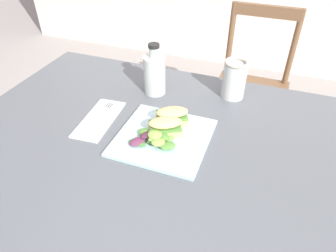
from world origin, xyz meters
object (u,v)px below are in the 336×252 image
at_px(sandwich_half_front, 165,126).
at_px(fork_on_napkin, 102,115).
at_px(dining_table, 146,168).
at_px(bottle_cold_brew, 155,76).
at_px(chair_wooden_far, 251,89).
at_px(mason_jar_iced_tea, 234,81).
at_px(plate_lunch, 163,137).
at_px(sandwich_half_back, 172,116).

relative_size(sandwich_half_front, fork_on_napkin, 0.62).
bearing_deg(dining_table, fork_on_napkin, 162.27).
bearing_deg(fork_on_napkin, bottle_cold_brew, 62.55).
xyz_separation_m(chair_wooden_far, fork_on_napkin, (-0.41, -0.87, 0.30)).
bearing_deg(fork_on_napkin, mason_jar_iced_tea, 36.16).
relative_size(dining_table, mason_jar_iced_tea, 8.50).
xyz_separation_m(chair_wooden_far, plate_lunch, (-0.18, -0.91, 0.30)).
height_order(sandwich_half_back, mason_jar_iced_tea, mason_jar_iced_tea).
bearing_deg(dining_table, mason_jar_iced_tea, 58.78).
bearing_deg(plate_lunch, sandwich_half_back, 88.28).
bearing_deg(plate_lunch, sandwich_half_front, 84.67).
height_order(plate_lunch, bottle_cold_brew, bottle_cold_brew).
height_order(chair_wooden_far, fork_on_napkin, chair_wooden_far).
distance_m(dining_table, bottle_cold_brew, 0.34).
distance_m(sandwich_half_front, fork_on_napkin, 0.24).
distance_m(dining_table, mason_jar_iced_tea, 0.44).
bearing_deg(sandwich_half_back, mason_jar_iced_tea, 59.17).
bearing_deg(chair_wooden_far, sandwich_half_front, -101.28).
relative_size(dining_table, bottle_cold_brew, 6.30).
relative_size(chair_wooden_far, mason_jar_iced_tea, 6.22).
bearing_deg(sandwich_half_back, plate_lunch, -91.72).
height_order(dining_table, sandwich_half_back, sandwich_half_back).
xyz_separation_m(dining_table, plate_lunch, (0.06, 0.02, 0.13)).
bearing_deg(fork_on_napkin, sandwich_half_front, -5.62).
distance_m(plate_lunch, bottle_cold_brew, 0.28).
distance_m(fork_on_napkin, mason_jar_iced_tea, 0.48).
bearing_deg(sandwich_half_back, fork_on_napkin, -171.66).
xyz_separation_m(sandwich_half_front, fork_on_napkin, (-0.24, 0.02, -0.03)).
relative_size(chair_wooden_far, plate_lunch, 3.20).
relative_size(chair_wooden_far, bottle_cold_brew, 4.61).
bearing_deg(sandwich_half_back, chair_wooden_far, 78.02).
bearing_deg(sandwich_half_front, fork_on_napkin, 174.38).
bearing_deg(sandwich_half_front, mason_jar_iced_tea, 64.08).
relative_size(plate_lunch, mason_jar_iced_tea, 1.94).
xyz_separation_m(sandwich_half_front, mason_jar_iced_tea, (0.15, 0.30, 0.02)).
xyz_separation_m(sandwich_half_front, sandwich_half_back, (0.00, 0.06, 0.00)).
xyz_separation_m(fork_on_napkin, mason_jar_iced_tea, (0.38, 0.28, 0.06)).
xyz_separation_m(sandwich_half_back, fork_on_napkin, (-0.24, -0.03, -0.03)).
distance_m(plate_lunch, mason_jar_iced_tea, 0.35).
distance_m(chair_wooden_far, fork_on_napkin, 1.01).
relative_size(dining_table, sandwich_half_front, 10.28).
relative_size(dining_table, sandwich_half_back, 10.28).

